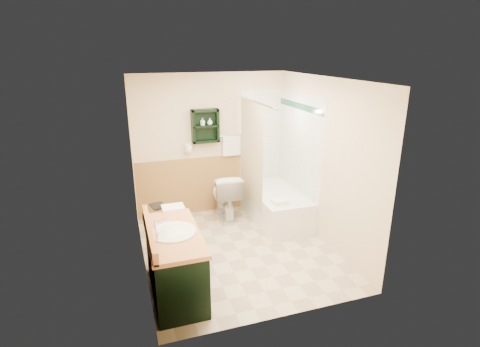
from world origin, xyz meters
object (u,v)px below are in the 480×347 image
(hair_dryer, at_px, (188,148))
(soap_bottle_a, at_px, (203,124))
(soap_bottle_b, at_px, (210,122))
(wall_shelf, at_px, (205,126))
(vanity, at_px, (175,263))
(toilet, at_px, (225,196))
(vanity_book, at_px, (151,200))
(bathtub, at_px, (276,205))

(hair_dryer, height_order, soap_bottle_a, soap_bottle_a)
(soap_bottle_b, bearing_deg, wall_shelf, 176.38)
(vanity, relative_size, toilet, 1.55)
(vanity, xyz_separation_m, vanity_book, (-0.17, 0.77, 0.51))
(vanity, distance_m, soap_bottle_b, 2.62)
(wall_shelf, bearing_deg, vanity, -112.94)
(vanity_book, bearing_deg, toilet, 26.90)
(vanity, xyz_separation_m, soap_bottle_a, (0.85, 2.11, 1.20))
(hair_dryer, xyz_separation_m, vanity_book, (-0.76, -1.37, -0.29))
(toilet, bearing_deg, vanity_book, 42.00)
(soap_bottle_a, xyz_separation_m, soap_bottle_b, (0.12, 0.00, 0.02))
(toilet, height_order, soap_bottle_b, soap_bottle_b)
(hair_dryer, xyz_separation_m, toilet, (0.54, -0.30, -0.81))
(bathtub, distance_m, soap_bottle_a, 1.82)
(soap_bottle_b, bearing_deg, vanity, -114.78)
(hair_dryer, distance_m, vanity_book, 1.59)
(vanity, distance_m, soap_bottle_a, 2.57)
(hair_dryer, height_order, bathtub, hair_dryer)
(soap_bottle_a, bearing_deg, toilet, -43.11)
(toilet, distance_m, soap_bottle_a, 1.26)
(vanity_book, relative_size, soap_bottle_b, 2.11)
(toilet, relative_size, soap_bottle_a, 6.72)
(wall_shelf, relative_size, soap_bottle_a, 4.62)
(vanity_book, bearing_deg, soap_bottle_a, 40.27)
(toilet, bearing_deg, wall_shelf, -46.06)
(toilet, height_order, soap_bottle_a, soap_bottle_a)
(vanity, height_order, toilet, vanity)
(vanity_book, bearing_deg, soap_bottle_b, 37.04)
(wall_shelf, height_order, hair_dryer, wall_shelf)
(wall_shelf, bearing_deg, toilet, -48.59)
(bathtub, bearing_deg, soap_bottle_a, 149.88)
(bathtub, relative_size, vanity_book, 6.39)
(soap_bottle_a, bearing_deg, vanity, -111.94)
(vanity_book, height_order, soap_bottle_a, soap_bottle_a)
(bathtub, height_order, soap_bottle_a, soap_bottle_a)
(wall_shelf, bearing_deg, soap_bottle_a, -173.73)
(soap_bottle_b, bearing_deg, hair_dryer, 175.47)
(hair_dryer, xyz_separation_m, soap_bottle_b, (0.38, -0.03, 0.41))
(hair_dryer, bearing_deg, vanity_book, -119.03)
(hair_dryer, xyz_separation_m, soap_bottle_a, (0.25, -0.03, 0.39))
(vanity, bearing_deg, soap_bottle_a, 68.06)
(wall_shelf, xyz_separation_m, soap_bottle_b, (0.08, -0.01, 0.06))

